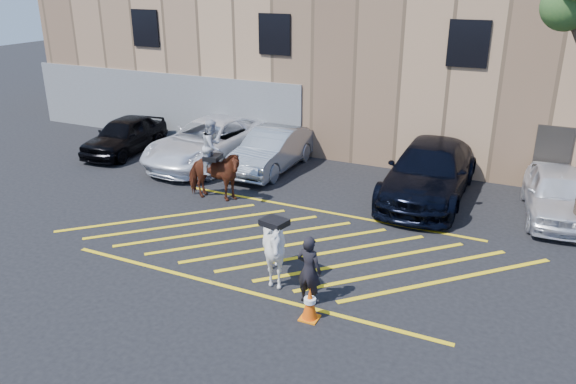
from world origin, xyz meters
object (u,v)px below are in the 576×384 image
at_px(car_silver_sedan, 272,150).
at_px(car_white_suv, 557,194).
at_px(car_white_pickup, 210,141).
at_px(mounted_bay, 213,168).
at_px(car_black_suv, 125,135).
at_px(saddled_white, 275,249).
at_px(handler, 309,270).
at_px(car_blue_suv, 429,171).
at_px(traffic_cone, 310,304).

bearing_deg(car_silver_sedan, car_white_suv, -1.66).
relative_size(car_white_pickup, mounted_bay, 2.25).
distance_m(car_black_suv, saddled_white, 11.95).
bearing_deg(saddled_white, car_black_suv, 146.57).
height_order(car_silver_sedan, saddled_white, saddled_white).
distance_m(car_white_pickup, saddled_white, 9.35).
xyz_separation_m(car_silver_sedan, handler, (4.76, -7.64, 0.04)).
bearing_deg(mounted_bay, car_blue_suv, 27.65).
xyz_separation_m(car_white_pickup, mounted_bay, (2.19, -3.19, 0.24)).
height_order(car_silver_sedan, handler, handler).
height_order(car_white_pickup, car_silver_sedan, car_white_pickup).
xyz_separation_m(car_white_suv, handler, (-4.71, -7.33, 0.06)).
relative_size(car_white_pickup, traffic_cone, 8.03).
bearing_deg(handler, car_blue_suv, -92.09).
xyz_separation_m(car_blue_suv, car_white_suv, (3.73, -0.04, -0.13)).
xyz_separation_m(car_blue_suv, traffic_cone, (-0.71, -7.95, -0.49)).
height_order(handler, mounted_bay, mounted_bay).
xyz_separation_m(car_white_suv, mounted_bay, (-9.77, -3.13, 0.32)).
relative_size(car_black_suv, saddled_white, 2.30).
height_order(car_black_suv, car_silver_sedan, car_silver_sedan).
height_order(saddled_white, traffic_cone, saddled_white).
height_order(car_white_pickup, traffic_cone, car_white_pickup).
xyz_separation_m(car_black_suv, car_blue_suv, (11.99, 0.37, 0.14)).
distance_m(car_black_suv, car_white_suv, 15.72).
distance_m(saddled_white, traffic_cone, 1.72).
bearing_deg(car_black_suv, car_silver_sedan, 0.28).
relative_size(mounted_bay, traffic_cone, 3.56).
distance_m(handler, traffic_cone, 0.78).
height_order(car_black_suv, car_white_suv, car_white_suv).
height_order(car_blue_suv, mounted_bay, mounted_bay).
bearing_deg(traffic_cone, mounted_bay, 138.11).
distance_m(car_white_pickup, traffic_cone, 10.98).
xyz_separation_m(car_white_suv, traffic_cone, (-4.43, -7.92, -0.36)).
xyz_separation_m(saddled_white, traffic_cone, (1.31, -1.00, -0.50)).
bearing_deg(saddled_white, car_white_pickup, 131.75).
relative_size(car_black_suv, mounted_bay, 1.62).
bearing_deg(saddled_white, car_blue_suv, 73.84).
height_order(mounted_bay, saddled_white, mounted_bay).
height_order(handler, traffic_cone, handler).
height_order(car_black_suv, car_white_pickup, car_white_pickup).
distance_m(car_black_suv, handler, 13.04).
relative_size(handler, mounted_bay, 0.61).
xyz_separation_m(car_white_pickup, car_blue_suv, (8.24, -0.02, 0.04)).
distance_m(car_black_suv, car_white_pickup, 3.77).
height_order(car_white_suv, traffic_cone, car_white_suv).
bearing_deg(handler, mounted_bay, -34.17).
relative_size(car_blue_suv, saddled_white, 3.21).
bearing_deg(car_black_suv, car_white_suv, -4.41).
height_order(mounted_bay, traffic_cone, mounted_bay).
bearing_deg(mounted_bay, traffic_cone, -41.89).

